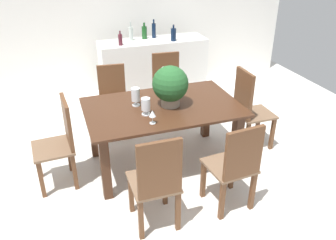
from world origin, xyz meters
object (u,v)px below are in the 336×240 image
Objects in this scene: dining_table at (163,117)px; wine_bottle_clear at (154,30)px; chair_far_left at (113,96)px; wine_bottle_amber at (131,33)px; chair_far_right at (167,86)px; chair_near_left at (156,180)px; kitchen_counter at (153,69)px; wine_bottle_tall at (120,39)px; flower_centerpiece at (170,85)px; wine_bottle_dark at (173,34)px; chair_near_right at (236,164)px; chair_head_end at (61,139)px; crystal_vase_center_near at (136,95)px; wine_glass at (152,114)px; wine_bottle_green at (144,32)px; chair_foot_end at (249,107)px; crystal_vase_left at (146,105)px.

dining_table is 5.90× the size of wine_bottle_clear.
chair_far_left is 1.27m from wine_bottle_amber.
chair_far_right reaches higher than chair_near_left.
wine_bottle_tall is at bearing -168.29° from kitchen_counter.
wine_bottle_amber reaches higher than kitchen_counter.
wine_bottle_clear is (0.45, 2.07, 0.10)m from flower_centerpiece.
wine_bottle_dark is (0.77, 1.77, 0.46)m from dining_table.
wine_bottle_dark is (0.37, 2.78, 0.55)m from chair_near_right.
dining_table is 6.89× the size of wine_bottle_dark.
chair_head_end is 2.71m from wine_bottle_clear.
flower_centerpiece is 0.41m from crystal_vase_center_near.
flower_centerpiece is 1.92m from wine_bottle_dark.
wine_bottle_dark is (0.99, 2.13, 0.22)m from wine_glass.
wine_bottle_green reaches higher than wine_bottle_tall.
chair_foot_end is 5.53× the size of crystal_vase_left.
wine_bottle_green is 0.48m from wine_bottle_dark.
chair_near_left reaches higher than chair_near_right.
wine_bottle_tall is (0.15, 2.16, 0.20)m from wine_glass.
chair_near_right is 1.14m from flower_centerpiece.
chair_near_right reaches higher than crystal_vase_center_near.
wine_bottle_tall is (-0.48, 0.80, 0.51)m from chair_far_right.
wine_bottle_green is (-0.77, 2.05, 0.52)m from chair_foot_end.
crystal_vase_center_near is 0.71× the size of wine_bottle_clear.
wine_bottle_tall is at bearing -96.10° from chair_near_left.
chair_foot_end is 1.41m from crystal_vase_left.
kitchen_counter is at bearing 153.90° from wine_bottle_dark.
dining_table is 2.07m from wine_bottle_amber.
wine_bottle_tall reaches higher than dining_table.
kitchen_counter is at bearing 52.38° from chair_far_left.
chair_near_left is 1.09× the size of chair_far_left.
wine_bottle_tall reaches higher than chair_near_right.
crystal_vase_left is at bearing -79.71° from crystal_vase_center_near.
crystal_vase_left is at bearing -157.96° from flower_centerpiece.
wine_bottle_amber reaches higher than wine_bottle_green.
chair_near_left is at bearing -115.64° from flower_centerpiece.
wine_bottle_green is (-0.10, 0.13, 0.60)m from kitchen_counter.
wine_bottle_clear reaches higher than kitchen_counter.
wine_bottle_dark is at bearing 65.01° from wine_glass.
flower_centerpiece reaches higher than chair_foot_end.
wine_bottle_green is at bearing 59.60° from chair_far_left.
crystal_vase_left is at bearing -105.41° from wine_bottle_green.
wine_glass is 2.41m from kitchen_counter.
wine_bottle_amber is at bearing 143.66° from chair_head_end.
chair_foot_end is 3.63× the size of wine_bottle_amber.
wine_bottle_clear is at bearing 129.95° from wine_bottle_dark.
wine_glass is 0.58× the size of wine_bottle_green.
wine_bottle_amber is at bearing -169.90° from wine_bottle_green.
chair_foot_end is 1.07× the size of chair_head_end.
chair_head_end reaches higher than chair_near_right.
wine_bottle_tall is (-0.16, 1.82, 0.06)m from flower_centerpiece.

